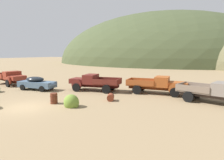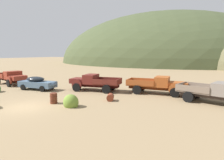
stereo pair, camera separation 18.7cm
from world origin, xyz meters
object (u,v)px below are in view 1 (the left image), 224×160
(truck_rust_red, at_px, (12,78))
(car_chalk_blue, at_px, (38,83))
(oil_drum_tipped, at_px, (111,97))
(oil_drum_spare, at_px, (54,98))
(truck_oxblood, at_px, (92,82))
(truck_primer_gray, at_px, (221,93))
(truck_oxide_orange, at_px, (161,85))

(truck_rust_red, bearing_deg, car_chalk_blue, 2.92)
(oil_drum_tipped, bearing_deg, oil_drum_spare, -139.71)
(car_chalk_blue, distance_m, oil_drum_spare, 7.41)
(truck_oxblood, bearing_deg, truck_primer_gray, 169.32)
(oil_drum_spare, bearing_deg, truck_oxblood, 94.37)
(truck_primer_gray, relative_size, oil_drum_tipped, 6.11)
(truck_rust_red, bearing_deg, truck_oxide_orange, 21.94)
(truck_rust_red, xyz_separation_m, truck_oxblood, (11.96, 1.80, 0.02))
(truck_primer_gray, bearing_deg, truck_oxide_orange, 176.45)
(truck_oxide_orange, bearing_deg, truck_primer_gray, -24.03)
(truck_oxide_orange, height_order, oil_drum_spare, truck_oxide_orange)
(truck_oxblood, bearing_deg, truck_rust_red, -2.87)
(car_chalk_blue, bearing_deg, truck_oxblood, 16.35)
(car_chalk_blue, distance_m, truck_oxblood, 6.45)
(car_chalk_blue, relative_size, oil_drum_spare, 5.37)
(oil_drum_spare, bearing_deg, car_chalk_blue, 149.07)
(car_chalk_blue, relative_size, truck_oxblood, 0.80)
(truck_rust_red, relative_size, truck_primer_gray, 0.92)
(truck_rust_red, height_order, oil_drum_tipped, truck_rust_red)
(truck_oxblood, distance_m, truck_oxide_orange, 7.87)
(car_chalk_blue, bearing_deg, truck_oxide_orange, 10.48)
(truck_primer_gray, distance_m, oil_drum_tipped, 9.55)
(truck_primer_gray, xyz_separation_m, oil_drum_tipped, (-8.89, -3.41, -0.68))
(car_chalk_blue, height_order, oil_drum_spare, car_chalk_blue)
(truck_primer_gray, height_order, oil_drum_tipped, truck_primer_gray)
(truck_rust_red, bearing_deg, oil_drum_spare, -9.43)
(truck_rust_red, height_order, truck_primer_gray, same)
(car_chalk_blue, bearing_deg, truck_primer_gray, 0.20)
(truck_oxide_orange, bearing_deg, oil_drum_tipped, -129.50)
(car_chalk_blue, height_order, truck_oxide_orange, truck_oxide_orange)
(truck_oxblood, bearing_deg, car_chalk_blue, 13.26)
(truck_oxblood, relative_size, oil_drum_tipped, 5.76)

